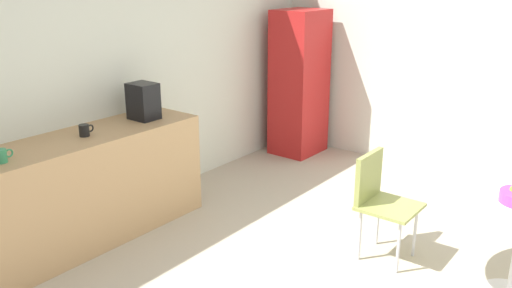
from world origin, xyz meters
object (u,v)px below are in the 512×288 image
locker_cabinet (299,83)px  coffee_maker (143,101)px  mug_white (1,156)px  mug_green (85,130)px  chair_olive (379,193)px  mug_red (148,113)px

locker_cabinet → coffee_maker: 2.32m
mug_white → mug_green: size_ratio=1.00×
chair_olive → mug_white: mug_white is taller
chair_olive → mug_white: 2.74m
chair_olive → mug_green: mug_green is taller
mug_white → locker_cabinet: bearing=-0.0°
mug_red → locker_cabinet: bearing=-2.6°
mug_green → mug_red: same height
mug_white → mug_green: bearing=5.9°
chair_olive → mug_green: (-1.21, 1.97, 0.43)m
mug_green → coffee_maker: size_ratio=0.40×
mug_red → mug_green: bearing=-177.8°
chair_olive → mug_white: size_ratio=6.43×
chair_olive → mug_red: (-0.54, 2.00, 0.43)m
locker_cabinet → mug_red: size_ratio=13.32×
locker_cabinet → chair_olive: bearing=-132.4°
chair_olive → coffee_maker: coffee_maker is taller
locker_cabinet → mug_white: 3.65m
chair_olive → coffee_maker: bearing=106.2°
locker_cabinet → coffee_maker: bearing=177.5°
mug_white → mug_red: (1.38, 0.10, 0.00)m
mug_red → chair_olive: bearing=-74.9°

